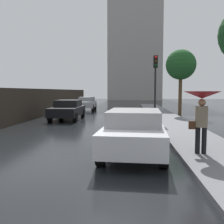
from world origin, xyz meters
The scene contains 8 objects.
ground centered at (0.00, 0.00, 0.00)m, with size 120.00×120.00×0.00m, color black.
car_white_near_kerb centered at (2.70, 1.80, 0.73)m, with size 2.06×4.58×1.38m.
car_silver_mid_road centered at (-1.93, 19.50, 0.72)m, with size 1.93×4.12×1.36m.
car_black_far_ahead centered at (-1.75, 10.97, 0.71)m, with size 1.91×4.17×1.36m.
pedestrian_with_umbrella_near centered at (4.62, 1.33, 1.59)m, with size 1.05×1.05×1.82m.
traffic_light centered at (4.11, 9.82, 2.95)m, with size 0.26×0.39×4.03m.
street_tree_mid centered at (6.56, 14.48, 4.03)m, with size 2.39×2.39×5.27m.
distant_tower centered at (4.11, 54.60, 17.75)m, with size 13.24×13.10×40.59m.
Camera 1 is at (2.56, -6.07, 1.96)m, focal length 40.28 mm.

